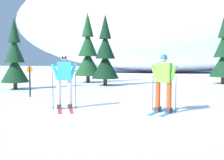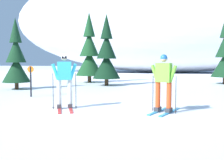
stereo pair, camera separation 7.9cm
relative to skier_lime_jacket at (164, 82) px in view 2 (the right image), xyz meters
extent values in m
plane|color=white|center=(-1.98, 0.23, -0.92)|extent=(120.00, 120.00, 0.00)
cube|color=#2893CC|center=(-0.12, 0.15, -0.90)|extent=(0.71, 1.48, 0.03)
cube|color=#2893CC|center=(0.20, 0.02, -0.90)|extent=(0.71, 1.48, 0.03)
cube|color=#38383D|center=(-0.16, 0.06, -0.83)|extent=(0.24, 0.31, 0.12)
cube|color=#38383D|center=(0.16, -0.08, -0.83)|extent=(0.24, 0.31, 0.12)
cylinder|color=#DB471E|center=(-0.16, 0.06, -0.39)|extent=(0.15, 0.15, 0.76)
cylinder|color=#DB471E|center=(0.16, -0.08, -0.39)|extent=(0.15, 0.15, 0.76)
cube|color=#75C638|center=(0.00, -0.01, 0.28)|extent=(0.50, 0.40, 0.56)
cylinder|color=#75C638|center=(-0.25, 0.10, 0.21)|extent=(0.29, 0.20, 0.58)
cylinder|color=#75C638|center=(0.25, -0.11, 0.21)|extent=(0.29, 0.20, 0.58)
sphere|color=tan|center=(0.00, -0.01, 0.68)|extent=(0.19, 0.19, 0.19)
sphere|color=#2366B2|center=(0.00, -0.01, 0.71)|extent=(0.21, 0.21, 0.21)
cube|color=black|center=(0.03, 0.07, 0.69)|extent=(0.15, 0.09, 0.07)
cylinder|color=#2D2D33|center=(-0.31, 0.19, -0.37)|extent=(0.02, 0.02, 1.10)
cylinder|color=#2D2D33|center=(-0.31, 0.19, -0.86)|extent=(0.07, 0.07, 0.01)
cylinder|color=#2D2D33|center=(0.35, -0.09, -0.37)|extent=(0.02, 0.02, 1.10)
cylinder|color=#2D2D33|center=(0.35, -0.09, -0.86)|extent=(0.07, 0.07, 0.01)
cube|color=red|center=(-2.93, 0.16, -0.90)|extent=(0.66, 1.57, 0.03)
cube|color=red|center=(-3.26, 0.04, -0.90)|extent=(0.66, 1.57, 0.03)
cube|color=#38383D|center=(-2.97, 0.26, -0.83)|extent=(0.23, 0.31, 0.12)
cube|color=#38383D|center=(-3.29, 0.14, -0.83)|extent=(0.23, 0.31, 0.12)
cylinder|color=silver|center=(-2.97, 0.26, -0.38)|extent=(0.15, 0.15, 0.78)
cylinder|color=silver|center=(-3.29, 0.14, -0.38)|extent=(0.15, 0.15, 0.78)
cube|color=#33B7D6|center=(-3.13, 0.20, 0.30)|extent=(0.49, 0.38, 0.58)
cylinder|color=#33B7D6|center=(-2.88, 0.29, 0.25)|extent=(0.29, 0.19, 0.58)
cylinder|color=#33B7D6|center=(-3.38, 0.10, 0.25)|extent=(0.29, 0.19, 0.58)
sphere|color=beige|center=(-3.13, 0.20, 0.72)|extent=(0.19, 0.19, 0.19)
sphere|color=white|center=(-3.13, 0.20, 0.75)|extent=(0.21, 0.21, 0.21)
cube|color=black|center=(-3.10, 0.12, 0.73)|extent=(0.15, 0.09, 0.07)
cylinder|color=#2D2D33|center=(-2.77, 0.27, -0.34)|extent=(0.02, 0.02, 1.15)
cylinder|color=#2D2D33|center=(-2.77, 0.27, -0.86)|extent=(0.07, 0.07, 0.01)
cylinder|color=#2D2D33|center=(-3.44, 0.02, -0.34)|extent=(0.02, 0.02, 1.15)
cylinder|color=#2D2D33|center=(-3.44, 0.02, -0.86)|extent=(0.07, 0.07, 0.01)
cylinder|color=#47301E|center=(-7.57, 5.52, -0.66)|extent=(0.21, 0.21, 0.51)
cone|color=#14381E|center=(-7.57, 5.52, 0.12)|extent=(1.47, 1.47, 1.32)
cone|color=#14381E|center=(-7.57, 5.52, 1.17)|extent=(1.06, 1.06, 1.32)
cone|color=#14381E|center=(-7.57, 5.52, 2.22)|extent=(0.65, 0.65, 1.32)
cylinder|color=#47301E|center=(-4.75, 10.48, -0.59)|extent=(0.26, 0.26, 0.66)
cone|color=#194723|center=(-4.75, 10.48, 0.41)|extent=(1.87, 1.87, 1.68)
cone|color=#194723|center=(-4.75, 10.48, 1.75)|extent=(1.35, 1.35, 1.68)
cone|color=#194723|center=(-4.75, 10.48, 3.09)|extent=(0.82, 0.82, 1.68)
cylinder|color=#47301E|center=(-3.17, 8.35, -0.63)|extent=(0.24, 0.24, 0.59)
cone|color=black|center=(-3.17, 8.35, 0.27)|extent=(1.68, 1.68, 1.51)
cone|color=black|center=(-3.17, 8.35, 1.48)|extent=(1.21, 1.21, 1.51)
cone|color=black|center=(-3.17, 8.35, 2.68)|extent=(0.74, 0.74, 1.51)
ellipsoid|color=white|center=(1.29, 26.75, 5.65)|extent=(38.47, 14.37, 13.15)
cylinder|color=black|center=(-5.46, 2.73, -0.27)|extent=(0.07, 0.07, 1.29)
cylinder|color=orange|center=(-5.46, 2.73, 0.25)|extent=(0.28, 0.02, 0.28)
camera|label=1|loc=(-0.35, -8.35, 0.65)|focal=44.48mm
camera|label=2|loc=(-0.28, -8.34, 0.65)|focal=44.48mm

